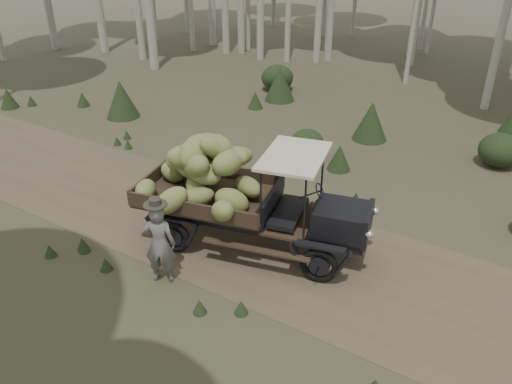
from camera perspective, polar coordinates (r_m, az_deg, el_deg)
ground at (r=12.61m, az=-8.50°, el=-2.54°), size 120.00×120.00×0.00m
dirt_track at (r=12.60m, az=-8.50°, el=-2.52°), size 70.00×4.00×0.01m
banana_truck at (r=10.76m, az=-3.80°, el=1.47°), size 5.35×3.17×2.62m
farmer at (r=10.00m, az=-10.96°, el=-5.74°), size 0.76×0.66×1.89m
undergrowth at (r=11.58m, az=-13.13°, el=-2.90°), size 19.80×23.54×1.40m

